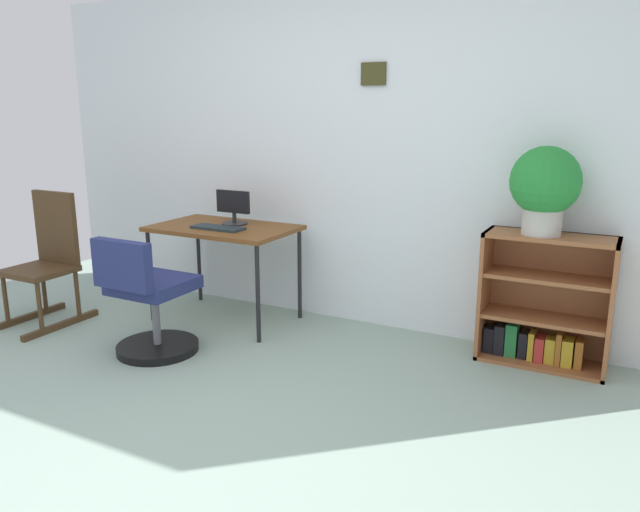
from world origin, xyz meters
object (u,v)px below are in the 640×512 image
object	(u,v)px
rocking_chair	(48,258)
office_chair	(149,304)
desk	(224,234)
keyboard	(218,228)
monitor	(233,208)
bookshelf_low	(544,306)
potted_plant_on_shelf	(545,185)

from	to	relation	value
rocking_chair	office_chair	bearing A→B (deg)	-7.44
desk	keyboard	xyz separation A→B (m)	(0.03, -0.11, 0.06)
monitor	bookshelf_low	size ratio (longest dim) A/B	0.34
keyboard	monitor	bearing A→B (deg)	90.50
potted_plant_on_shelf	bookshelf_low	bearing A→B (deg)	48.59
bookshelf_low	desk	bearing A→B (deg)	-172.87
desk	keyboard	size ratio (longest dim) A/B	2.65
rocking_chair	potted_plant_on_shelf	distance (m)	3.41
office_chair	keyboard	bearing A→B (deg)	85.17
office_chair	rocking_chair	xyz separation A→B (m)	(-1.08, 0.14, 0.14)
desk	office_chair	distance (m)	0.83
office_chair	potted_plant_on_shelf	distance (m)	2.49
bookshelf_low	rocking_chair	bearing A→B (deg)	-164.71
monitor	potted_plant_on_shelf	xyz separation A→B (m)	(2.10, 0.13, 0.27)
keyboard	potted_plant_on_shelf	distance (m)	2.16
desk	rocking_chair	world-z (taller)	rocking_chair
office_chair	bookshelf_low	xyz separation A→B (m)	(2.21, 1.04, 0.02)
monitor	office_chair	world-z (taller)	monitor
office_chair	desk	bearing A→B (deg)	88.12
desk	keyboard	distance (m)	0.13
desk	bookshelf_low	size ratio (longest dim) A/B	1.26
desk	monitor	distance (m)	0.20
monitor	bookshelf_low	world-z (taller)	monitor
desk	keyboard	world-z (taller)	keyboard
desk	potted_plant_on_shelf	distance (m)	2.19
rocking_chair	bookshelf_low	xyz separation A→B (m)	(3.29, 0.90, -0.12)
keyboard	bookshelf_low	bearing A→B (deg)	10.02
desk	potted_plant_on_shelf	size ratio (longest dim) A/B	1.97
office_chair	potted_plant_on_shelf	bearing A→B (deg)	24.57
desk	office_chair	bearing A→B (deg)	-91.88
bookshelf_low	potted_plant_on_shelf	distance (m)	0.74
monitor	office_chair	distance (m)	0.99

